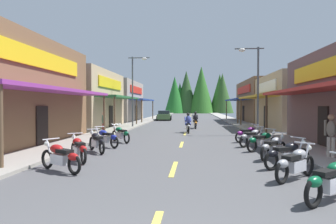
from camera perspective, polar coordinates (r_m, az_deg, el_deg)
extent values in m
cube|color=#4C4C4F|center=(35.58, 4.01, -2.24)|extent=(9.67, 95.84, 0.10)
cube|color=gray|center=(36.18, -5.52, -2.01)|extent=(2.31, 95.84, 0.12)
cube|color=#9E9991|center=(35.96, 13.61, -2.06)|extent=(2.31, 95.84, 0.12)
cube|color=#E0C64C|center=(10.02, 1.12, -10.98)|extent=(0.16, 2.40, 0.01)
cube|color=#E0C64C|center=(16.06, 2.66, -6.33)|extent=(0.16, 2.40, 0.01)
cube|color=#E0C64C|center=(22.12, 3.34, -4.24)|extent=(0.16, 2.40, 0.01)
cube|color=#E0C64C|center=(27.48, 3.69, -3.16)|extent=(0.16, 2.40, 0.01)
cube|color=#E0C64C|center=(32.75, 3.92, -2.44)|extent=(0.16, 2.40, 0.01)
cube|color=#E0C64C|center=(38.77, 4.11, -1.87)|extent=(0.16, 2.40, 0.01)
cube|color=#E0C64C|center=(44.86, 4.24, -1.44)|extent=(0.16, 2.40, 0.01)
cube|color=#E0C64C|center=(50.11, 4.34, -1.15)|extent=(0.16, 2.40, 0.01)
cube|color=#E0C64C|center=(56.91, 4.43, -0.86)|extent=(0.16, 2.40, 0.01)
cube|color=#E0C64C|center=(63.34, 4.50, -0.65)|extent=(0.16, 2.40, 0.01)
cube|color=#E0C64C|center=(69.39, 4.55, -0.48)|extent=(0.16, 2.40, 0.01)
cube|color=#E0C64C|center=(76.11, 4.60, -0.32)|extent=(0.16, 2.40, 0.01)
cube|color=#8C338C|center=(15.97, -20.65, 3.95)|extent=(1.80, 11.31, 0.16)
cylinder|color=brown|center=(10.89, -29.79, -2.69)|extent=(0.14, 0.14, 2.82)
cylinder|color=brown|center=(20.79, -12.32, -0.74)|extent=(0.14, 0.14, 2.82)
cube|color=yellow|center=(16.50, -23.36, 9.41)|extent=(0.10, 8.80, 0.90)
cube|color=black|center=(16.38, -23.31, -2.61)|extent=(0.08, 1.10, 2.10)
cube|color=tan|center=(29.11, -17.61, 2.30)|extent=(6.83, 10.19, 5.36)
cube|color=#236033|center=(27.74, -9.36, 2.85)|extent=(1.80, 9.17, 0.16)
cylinder|color=brown|center=(23.32, -10.37, -0.52)|extent=(0.14, 0.14, 2.82)
cylinder|color=brown|center=(31.86, -6.15, -0.03)|extent=(0.14, 0.14, 2.82)
cube|color=yellow|center=(28.02, -11.04, 5.45)|extent=(0.10, 7.13, 0.90)
cube|color=black|center=(27.97, -11.05, -0.96)|extent=(0.08, 1.10, 2.10)
cube|color=gray|center=(40.81, -11.85, 2.05)|extent=(8.16, 10.82, 5.39)
cube|color=navy|center=(39.65, -4.95, 2.39)|extent=(1.80, 9.74, 0.16)
cylinder|color=brown|center=(34.93, -5.15, 0.09)|extent=(0.14, 0.14, 2.82)
cylinder|color=brown|center=(44.15, -2.99, 0.34)|extent=(0.14, 0.14, 2.82)
cube|color=red|center=(39.85, -6.14, 4.26)|extent=(0.10, 7.58, 0.90)
cube|color=black|center=(39.82, -6.16, -0.28)|extent=(0.08, 1.10, 2.10)
cube|color=#B72D28|center=(16.23, 25.23, 3.87)|extent=(1.80, 10.47, 0.16)
cylinder|color=brown|center=(20.84, 18.61, -0.77)|extent=(0.14, 0.14, 2.82)
cube|color=yellow|center=(16.61, 28.01, 7.39)|extent=(0.10, 8.14, 0.90)
cube|color=black|center=(16.56, 27.96, -2.62)|extent=(0.08, 1.10, 2.10)
cube|color=tan|center=(28.63, 24.50, 1.77)|extent=(6.06, 9.58, 4.87)
cube|color=gold|center=(27.59, 16.77, 2.82)|extent=(1.80, 8.62, 0.16)
cylinder|color=brown|center=(23.42, 17.10, -0.54)|extent=(0.14, 0.14, 2.82)
cylinder|color=brown|center=(31.51, 14.00, -0.07)|extent=(0.14, 0.14, 2.82)
cube|color=white|center=(27.81, 18.49, 4.64)|extent=(0.10, 6.71, 0.90)
cube|color=black|center=(27.78, 18.49, -1.02)|extent=(0.08, 1.10, 2.10)
cube|color=brown|center=(40.24, 19.10, 1.98)|extent=(6.49, 13.29, 5.34)
cube|color=navy|center=(39.45, 13.24, 2.36)|extent=(1.80, 11.96, 0.16)
cylinder|color=brown|center=(33.62, 13.43, 0.02)|extent=(0.14, 0.14, 2.82)
cylinder|color=brown|center=(45.09, 11.31, 0.34)|extent=(0.14, 0.14, 2.82)
cube|color=red|center=(39.62, 14.45, 4.19)|extent=(0.10, 9.31, 0.90)
cube|color=black|center=(39.58, 14.46, -0.33)|extent=(0.08, 1.10, 2.10)
cylinder|color=#474C51|center=(28.40, -6.93, 3.84)|extent=(0.14, 0.14, 6.81)
cylinder|color=#474C51|center=(28.62, -5.69, 10.48)|extent=(2.06, 0.10, 0.10)
ellipsoid|color=silver|center=(28.51, -4.64, 10.31)|extent=(0.50, 0.30, 0.24)
cylinder|color=#474C51|center=(21.93, 17.14, 3.90)|extent=(0.14, 0.14, 6.31)
cylinder|color=#474C51|center=(22.16, 15.57, 11.84)|extent=(2.06, 0.10, 0.10)
ellipsoid|color=silver|center=(22.06, 14.20, 11.63)|extent=(0.50, 0.30, 0.24)
torus|color=black|center=(6.96, 26.48, -13.96)|extent=(0.56, 0.49, 0.64)
cube|color=silver|center=(7.58, 29.29, -12.10)|extent=(0.72, 0.66, 0.32)
ellipsoid|color=#0C5933|center=(7.69, 29.98, -9.48)|extent=(0.64, 0.60, 0.28)
cube|color=black|center=(7.30, 28.44, -10.35)|extent=(0.64, 0.60, 0.12)
ellipsoid|color=#0C5933|center=(6.94, 26.70, -12.04)|extent=(0.49, 0.47, 0.24)
torus|color=black|center=(9.95, 25.65, -9.35)|extent=(0.53, 0.52, 0.64)
torus|color=black|center=(8.64, 21.32, -10.92)|extent=(0.53, 0.52, 0.64)
cube|color=silver|center=(9.27, 23.65, -9.60)|extent=(0.70, 0.69, 0.32)
ellipsoid|color=#99999E|center=(9.39, 24.23, -7.49)|extent=(0.62, 0.62, 0.28)
cube|color=black|center=(9.00, 22.93, -8.11)|extent=(0.63, 0.62, 0.12)
ellipsoid|color=#99999E|center=(8.64, 21.50, -9.37)|extent=(0.48, 0.48, 0.24)
cylinder|color=silver|center=(9.77, 25.34, -7.57)|extent=(0.31, 0.30, 0.71)
cylinder|color=silver|center=(9.62, 25.05, -5.48)|extent=(0.45, 0.46, 0.04)
sphere|color=white|center=(9.89, 25.76, -6.30)|extent=(0.16, 0.16, 0.16)
torus|color=black|center=(11.39, 24.74, -7.99)|extent=(0.60, 0.42, 0.64)
torus|color=black|center=(10.27, 19.49, -8.96)|extent=(0.60, 0.42, 0.64)
cube|color=silver|center=(10.81, 22.26, -8.04)|extent=(0.74, 0.61, 0.32)
ellipsoid|color=black|center=(10.91, 22.96, -6.26)|extent=(0.64, 0.57, 0.28)
cube|color=black|center=(10.58, 21.38, -6.70)|extent=(0.66, 0.56, 0.12)
ellipsoid|color=black|center=(10.27, 19.69, -7.66)|extent=(0.50, 0.44, 0.24)
cylinder|color=silver|center=(11.24, 24.35, -6.41)|extent=(0.35, 0.25, 0.71)
cylinder|color=silver|center=(11.11, 23.98, -4.58)|extent=(0.35, 0.53, 0.04)
sphere|color=white|center=(11.34, 24.86, -5.33)|extent=(0.16, 0.16, 0.16)
torus|color=black|center=(13.09, 21.35, -6.77)|extent=(0.49, 0.55, 0.64)
torus|color=black|center=(11.74, 18.37, -7.66)|extent=(0.49, 0.55, 0.64)
cube|color=silver|center=(12.40, 19.94, -6.83)|extent=(0.66, 0.72, 0.32)
ellipsoid|color=#99999E|center=(12.54, 20.35, -5.27)|extent=(0.61, 0.63, 0.28)
cube|color=black|center=(12.14, 19.45, -5.67)|extent=(0.60, 0.64, 0.12)
ellipsoid|color=#99999E|center=(11.76, 18.49, -6.52)|extent=(0.47, 0.49, 0.24)
cylinder|color=silver|center=(12.93, 21.13, -5.39)|extent=(0.28, 0.32, 0.71)
cylinder|color=silver|center=(12.78, 20.92, -3.80)|extent=(0.49, 0.42, 0.04)
sphere|color=white|center=(13.05, 21.42, -4.45)|extent=(0.16, 0.16, 0.16)
torus|color=black|center=(15.00, 19.92, -5.74)|extent=(0.57, 0.46, 0.64)
torus|color=black|center=(13.86, 16.04, -6.28)|extent=(0.57, 0.46, 0.64)
cube|color=silver|center=(14.41, 18.06, -5.69)|extent=(0.73, 0.64, 0.32)
ellipsoid|color=#0C5933|center=(14.53, 18.58, -4.37)|extent=(0.64, 0.59, 0.28)
cube|color=black|center=(14.19, 17.41, -4.65)|extent=(0.65, 0.58, 0.12)
ellipsoid|color=#0C5933|center=(13.87, 16.18, -5.32)|extent=(0.50, 0.46, 0.24)
cylinder|color=silver|center=(14.86, 19.62, -4.52)|extent=(0.33, 0.27, 0.71)
cylinder|color=silver|center=(14.73, 19.34, -3.12)|extent=(0.39, 0.51, 0.04)
sphere|color=white|center=(14.96, 20.01, -3.71)|extent=(0.16, 0.16, 0.16)
torus|color=black|center=(16.50, 17.83, -5.09)|extent=(0.55, 0.50, 0.64)
torus|color=black|center=(15.32, 14.52, -5.55)|extent=(0.55, 0.50, 0.64)
cube|color=silver|center=(15.90, 16.24, -5.03)|extent=(0.71, 0.67, 0.32)
ellipsoid|color=#99999E|center=(16.03, 16.68, -3.83)|extent=(0.63, 0.61, 0.28)
cube|color=black|center=(15.67, 15.69, -4.09)|extent=(0.64, 0.61, 0.12)
ellipsoid|color=#99999E|center=(15.34, 14.65, -4.68)|extent=(0.49, 0.47, 0.24)
cylinder|color=silver|center=(16.37, 17.57, -3.98)|extent=(0.32, 0.29, 0.71)
cylinder|color=silver|center=(16.24, 17.33, -2.71)|extent=(0.43, 0.48, 0.04)
sphere|color=white|center=(16.48, 17.90, -3.25)|extent=(0.16, 0.16, 0.16)
torus|color=black|center=(18.30, 17.09, -4.46)|extent=(0.58, 0.46, 0.64)
torus|color=black|center=(17.22, 13.74, -4.80)|extent=(0.58, 0.46, 0.64)
cube|color=silver|center=(17.74, 15.47, -4.37)|extent=(0.73, 0.64, 0.32)
ellipsoid|color=#721972|center=(17.86, 15.92, -3.30)|extent=(0.64, 0.59, 0.28)
cube|color=black|center=(17.54, 14.91, -3.51)|extent=(0.65, 0.58, 0.12)
ellipsoid|color=#721972|center=(17.23, 13.86, -4.03)|extent=(0.50, 0.45, 0.24)
cylinder|color=silver|center=(18.17, 16.83, -3.45)|extent=(0.34, 0.27, 0.71)
cylinder|color=silver|center=(18.06, 16.58, -2.30)|extent=(0.38, 0.51, 0.04)
sphere|color=white|center=(18.28, 17.17, -2.80)|extent=(0.16, 0.16, 0.16)
torus|color=black|center=(10.80, -22.48, -8.48)|extent=(0.60, 0.42, 0.64)
torus|color=black|center=(9.56, -17.81, -9.71)|extent=(0.60, 0.42, 0.64)
cube|color=silver|center=(10.16, -20.29, -8.62)|extent=(0.74, 0.61, 0.32)
ellipsoid|color=#A51414|center=(10.28, -20.92, -6.71)|extent=(0.64, 0.57, 0.28)
cube|color=black|center=(9.91, -19.52, -7.23)|extent=(0.66, 0.55, 0.12)
ellipsoid|color=#A51414|center=(9.56, -18.00, -8.31)|extent=(0.50, 0.44, 0.24)
cylinder|color=silver|center=(10.64, -22.13, -6.83)|extent=(0.35, 0.25, 0.71)
cylinder|color=silver|center=(10.49, -21.81, -4.90)|extent=(0.35, 0.53, 0.04)
sphere|color=white|center=(10.75, -22.58, -5.67)|extent=(0.16, 0.16, 0.16)
torus|color=black|center=(12.59, -17.88, -7.06)|extent=(0.46, 0.58, 0.64)
torus|color=black|center=(11.15, -16.16, -8.13)|extent=(0.46, 0.58, 0.64)
cube|color=silver|center=(11.85, -17.07, -7.18)|extent=(0.64, 0.73, 0.32)
ellipsoid|color=#A51414|center=(12.00, -17.31, -5.54)|extent=(0.59, 0.64, 0.28)
cube|color=black|center=(11.58, -16.79, -5.98)|extent=(0.58, 0.65, 0.12)
ellipsoid|color=#A51414|center=(11.16, -16.23, -6.92)|extent=(0.45, 0.50, 0.24)
cylinder|color=silver|center=(12.42, -17.76, -5.64)|extent=(0.27, 0.34, 0.71)
cylinder|color=silver|center=(12.26, -17.64, -3.99)|extent=(0.51, 0.38, 0.04)
sphere|color=white|center=(12.55, -17.93, -4.65)|extent=(0.16, 0.16, 0.16)
torus|color=black|center=(14.53, -14.62, -5.93)|extent=(0.46, 0.58, 0.64)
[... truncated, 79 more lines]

